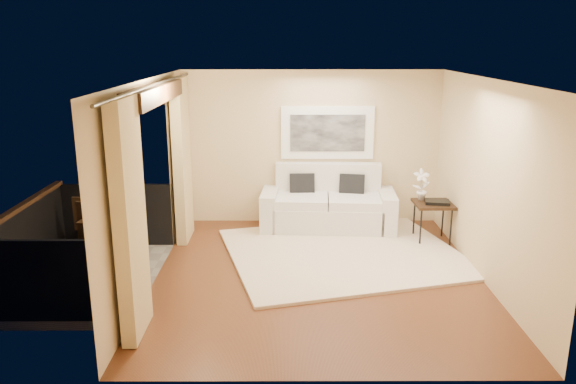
{
  "coord_description": "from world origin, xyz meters",
  "views": [
    {
      "loc": [
        -0.44,
        -7.25,
        3.18
      ],
      "look_at": [
        -0.42,
        0.61,
        1.05
      ],
      "focal_mm": 35.0,
      "sensor_mm": 36.0,
      "label": 1
    }
  ],
  "objects_px": {
    "sofa": "(328,206)",
    "bistro_table": "(111,222)",
    "orchid": "(421,185)",
    "balcony_chair_near": "(92,235)",
    "balcony_chair_far": "(90,220)",
    "side_table": "(433,206)",
    "ice_bucket": "(105,207)"
  },
  "relations": [
    {
      "from": "sofa",
      "to": "side_table",
      "type": "xyz_separation_m",
      "value": [
        1.65,
        -0.69,
        0.21
      ]
    },
    {
      "from": "orchid",
      "to": "bistro_table",
      "type": "relative_size",
      "value": 0.64
    },
    {
      "from": "side_table",
      "to": "bistro_table",
      "type": "xyz_separation_m",
      "value": [
        -4.83,
        -1.18,
        0.13
      ]
    },
    {
      "from": "side_table",
      "to": "sofa",
      "type": "bearing_deg",
      "value": 157.27
    },
    {
      "from": "ice_bucket",
      "to": "balcony_chair_far",
      "type": "bearing_deg",
      "value": 128.33
    },
    {
      "from": "sofa",
      "to": "orchid",
      "type": "bearing_deg",
      "value": -16.35
    },
    {
      "from": "balcony_chair_near",
      "to": "bistro_table",
      "type": "bearing_deg",
      "value": 52.68
    },
    {
      "from": "sofa",
      "to": "balcony_chair_near",
      "type": "height_order",
      "value": "sofa"
    },
    {
      "from": "balcony_chair_near",
      "to": "ice_bucket",
      "type": "bearing_deg",
      "value": 81.49
    },
    {
      "from": "bistro_table",
      "to": "balcony_chair_far",
      "type": "distance_m",
      "value": 0.9
    },
    {
      "from": "bistro_table",
      "to": "ice_bucket",
      "type": "relative_size",
      "value": 4.04
    },
    {
      "from": "sofa",
      "to": "balcony_chair_near",
      "type": "bearing_deg",
      "value": -144.85
    },
    {
      "from": "sofa",
      "to": "bistro_table",
      "type": "height_order",
      "value": "sofa"
    },
    {
      "from": "orchid",
      "to": "balcony_chair_near",
      "type": "bearing_deg",
      "value": -162.22
    },
    {
      "from": "orchid",
      "to": "balcony_chair_far",
      "type": "bearing_deg",
      "value": -172.74
    },
    {
      "from": "side_table",
      "to": "balcony_chair_near",
      "type": "xyz_separation_m",
      "value": [
        -5.04,
        -1.4,
        0.02
      ]
    },
    {
      "from": "orchid",
      "to": "balcony_chair_near",
      "type": "relative_size",
      "value": 0.49
    },
    {
      "from": "orchid",
      "to": "side_table",
      "type": "bearing_deg",
      "value": -42.69
    },
    {
      "from": "sofa",
      "to": "ice_bucket",
      "type": "bearing_deg",
      "value": -148.68
    },
    {
      "from": "sofa",
      "to": "balcony_chair_near",
      "type": "xyz_separation_m",
      "value": [
        -3.39,
        -2.09,
        0.22
      ]
    },
    {
      "from": "balcony_chair_far",
      "to": "ice_bucket",
      "type": "relative_size",
      "value": 4.57
    },
    {
      "from": "side_table",
      "to": "orchid",
      "type": "relative_size",
      "value": 1.27
    },
    {
      "from": "balcony_chair_far",
      "to": "balcony_chair_near",
      "type": "bearing_deg",
      "value": 115.01
    },
    {
      "from": "side_table",
      "to": "orchid",
      "type": "distance_m",
      "value": 0.39
    },
    {
      "from": "orchid",
      "to": "balcony_chair_far",
      "type": "xyz_separation_m",
      "value": [
        -5.21,
        -0.66,
        -0.39
      ]
    },
    {
      "from": "side_table",
      "to": "ice_bucket",
      "type": "xyz_separation_m",
      "value": [
        -4.94,
        -1.05,
        0.31
      ]
    },
    {
      "from": "sofa",
      "to": "side_table",
      "type": "relative_size",
      "value": 3.57
    },
    {
      "from": "side_table",
      "to": "balcony_chair_far",
      "type": "height_order",
      "value": "balcony_chair_far"
    },
    {
      "from": "balcony_chair_near",
      "to": "side_table",
      "type": "bearing_deg",
      "value": 21.82
    },
    {
      "from": "orchid",
      "to": "balcony_chair_near",
      "type": "xyz_separation_m",
      "value": [
        -4.86,
        -1.56,
        -0.3
      ]
    },
    {
      "from": "balcony_chair_far",
      "to": "orchid",
      "type": "bearing_deg",
      "value": -168.52
    },
    {
      "from": "side_table",
      "to": "bistro_table",
      "type": "relative_size",
      "value": 0.81
    }
  ]
}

